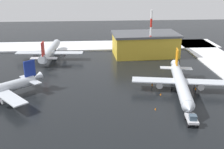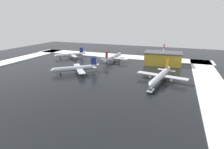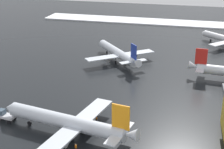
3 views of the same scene
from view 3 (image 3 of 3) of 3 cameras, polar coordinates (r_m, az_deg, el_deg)
The scene contains 10 objects.
ground_plane at distance 108.79m, azimuth 3.09°, elevation 1.26°, with size 240.00×240.00×0.00m, color black.
snow_bank_right at distance 172.47m, azimuth 7.74°, elevation 8.66°, with size 14.00×116.00×0.52m, color white.
airplane_parked_portside at distance 70.21m, azimuth -7.27°, elevation -7.86°, with size 25.99×31.11×9.27m.
airplane_foreground_jet at distance 113.11m, azimuth 1.03°, elevation 3.58°, with size 23.65×21.70×8.51m.
pushback_tug at distance 79.74m, azimuth -17.46°, elevation -6.46°, with size 2.80×4.84×2.50m.
ground_crew_near_tug at distance 75.57m, azimuth -2.60°, elevation -7.28°, with size 0.36×0.36×1.71m.
ground_crew_mid_apron at distance 67.79m, azimuth -8.43°, elevation -11.12°, with size 0.36×0.36×1.71m.
ground_crew_beside_wing at distance 66.02m, azimuth -6.03°, elevation -11.96°, with size 0.36×0.36×1.71m.
traffic_cone_near_nose at distance 81.77m, azimuth -10.84°, elevation -5.89°, with size 0.36×0.36×0.55m, color orange.
traffic_cone_mid_line at distance 76.11m, azimuth -6.15°, elevation -7.76°, with size 0.36×0.36×0.55m, color orange.
Camera 3 is at (-100.30, -20.42, 36.86)m, focal length 55.00 mm.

